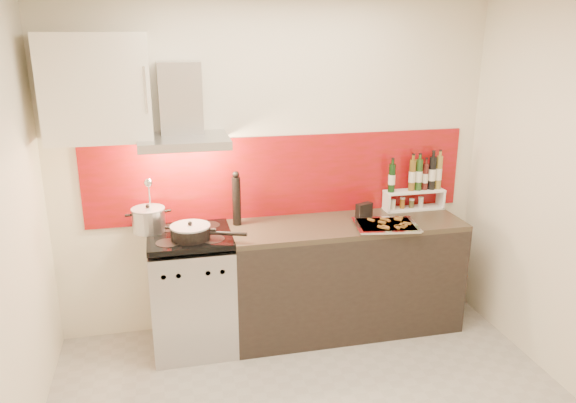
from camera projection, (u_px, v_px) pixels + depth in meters
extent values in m
cube|color=silver|center=(275.00, 166.00, 4.37)|extent=(3.40, 0.02, 2.60)
cube|color=maroon|center=(282.00, 176.00, 4.39)|extent=(3.00, 0.02, 0.64)
cube|color=#B7B7BA|center=(193.00, 295.00, 4.20)|extent=(0.60, 0.60, 0.84)
cube|color=black|center=(196.00, 324.00, 3.96)|extent=(0.50, 0.02, 0.40)
cube|color=#B7B7BA|center=(193.00, 274.00, 3.85)|extent=(0.56, 0.02, 0.12)
cube|color=#FF190C|center=(193.00, 274.00, 3.84)|extent=(0.10, 0.01, 0.04)
cube|color=black|center=(189.00, 236.00, 4.06)|extent=(0.60, 0.60, 0.04)
cube|color=black|center=(345.00, 278.00, 4.46)|extent=(1.80, 0.60, 0.86)
cube|color=#322B1F|center=(347.00, 225.00, 4.32)|extent=(1.80, 0.60, 0.04)
cube|color=#B7B7BA|center=(184.00, 141.00, 3.90)|extent=(0.62, 0.50, 0.06)
cube|color=#B7B7BA|center=(180.00, 98.00, 3.96)|extent=(0.30, 0.18, 0.50)
sphere|color=#FFD18C|center=(162.00, 148.00, 3.88)|extent=(0.07, 0.07, 0.07)
sphere|color=#FFD18C|center=(206.00, 146.00, 3.95)|extent=(0.07, 0.07, 0.07)
cube|color=#EDE4CE|center=(97.00, 88.00, 3.75)|extent=(0.70, 0.35, 0.72)
cylinder|color=#B7B7BA|center=(149.00, 221.00, 4.08)|extent=(0.24, 0.24, 0.17)
cylinder|color=#99999E|center=(148.00, 209.00, 4.05)|extent=(0.24, 0.24, 0.01)
sphere|color=black|center=(148.00, 206.00, 4.05)|extent=(0.03, 0.03, 0.03)
cylinder|color=black|center=(191.00, 233.00, 3.95)|extent=(0.28, 0.28, 0.09)
cylinder|color=#99999E|center=(190.00, 226.00, 3.93)|extent=(0.28, 0.28, 0.01)
sphere|color=black|center=(190.00, 223.00, 3.93)|extent=(0.03, 0.03, 0.03)
cylinder|color=black|center=(228.00, 234.00, 3.91)|extent=(0.26, 0.12, 0.03)
cylinder|color=silver|center=(150.00, 225.00, 4.03)|extent=(0.09, 0.09, 0.15)
cylinder|color=silver|center=(150.00, 199.00, 3.97)|extent=(0.01, 0.07, 0.28)
sphere|color=silver|center=(148.00, 183.00, 3.87)|extent=(0.06, 0.06, 0.06)
cylinder|color=black|center=(237.00, 201.00, 4.22)|extent=(0.07, 0.07, 0.37)
sphere|color=black|center=(236.00, 175.00, 4.16)|extent=(0.05, 0.05, 0.05)
cube|color=white|center=(413.00, 208.00, 4.63)|extent=(0.50, 0.14, 0.01)
cube|color=white|center=(386.00, 202.00, 4.56)|extent=(0.01, 0.14, 0.14)
cube|color=white|center=(441.00, 198.00, 4.66)|extent=(0.02, 0.14, 0.14)
cube|color=white|center=(414.00, 191.00, 4.59)|extent=(0.50, 0.14, 0.02)
cylinder|color=black|center=(392.00, 178.00, 4.51)|extent=(0.05, 0.05, 0.23)
cylinder|color=brown|center=(412.00, 175.00, 4.54)|extent=(0.05, 0.05, 0.26)
cylinder|color=#203E16|center=(419.00, 175.00, 4.55)|extent=(0.06, 0.06, 0.26)
cylinder|color=#451512|center=(425.00, 177.00, 4.57)|extent=(0.05, 0.05, 0.22)
cylinder|color=black|center=(432.00, 173.00, 4.58)|extent=(0.06, 0.06, 0.27)
cylinder|color=olive|center=(439.00, 172.00, 4.59)|extent=(0.05, 0.05, 0.28)
cylinder|color=beige|center=(393.00, 205.00, 4.58)|extent=(0.04, 0.04, 0.07)
cylinder|color=brown|center=(402.00, 204.00, 4.60)|extent=(0.04, 0.04, 0.08)
cylinder|color=brown|center=(411.00, 204.00, 4.62)|extent=(0.04, 0.04, 0.06)
cylinder|color=beige|center=(421.00, 203.00, 4.63)|extent=(0.04, 0.04, 0.07)
cube|color=black|center=(364.00, 210.00, 4.41)|extent=(0.15, 0.10, 0.12)
cube|color=silver|center=(386.00, 226.00, 4.22)|extent=(0.49, 0.40, 0.01)
cube|color=silver|center=(386.00, 224.00, 4.22)|extent=(0.51, 0.43, 0.01)
cube|color=red|center=(386.00, 224.00, 4.22)|extent=(0.45, 0.36, 0.01)
cube|color=brown|center=(381.00, 227.00, 4.13)|extent=(0.05, 0.06, 0.01)
cube|color=brown|center=(371.00, 220.00, 4.28)|extent=(0.05, 0.06, 0.01)
cube|color=brown|center=(385.00, 228.00, 4.11)|extent=(0.06, 0.05, 0.01)
cube|color=brown|center=(399.00, 227.00, 4.14)|extent=(0.06, 0.04, 0.01)
cube|color=brown|center=(384.00, 219.00, 4.30)|extent=(0.05, 0.06, 0.01)
cube|color=brown|center=(407.00, 223.00, 4.21)|extent=(0.06, 0.05, 0.01)
cube|color=brown|center=(401.00, 227.00, 4.14)|extent=(0.06, 0.04, 0.01)
cube|color=brown|center=(382.00, 222.00, 4.23)|extent=(0.05, 0.05, 0.01)
cube|color=brown|center=(405.00, 226.00, 4.15)|extent=(0.05, 0.05, 0.01)
cube|color=brown|center=(397.00, 227.00, 4.13)|extent=(0.02, 0.06, 0.01)
cube|color=brown|center=(400.00, 226.00, 4.15)|extent=(0.06, 0.04, 0.01)
cube|color=brown|center=(388.00, 220.00, 4.28)|extent=(0.03, 0.06, 0.01)
cube|color=brown|center=(401.00, 225.00, 4.18)|extent=(0.05, 0.06, 0.01)
cube|color=brown|center=(398.00, 219.00, 4.30)|extent=(0.05, 0.05, 0.01)
cube|color=brown|center=(399.00, 218.00, 4.33)|extent=(0.06, 0.02, 0.01)
cube|color=brown|center=(385.00, 227.00, 4.14)|extent=(0.04, 0.06, 0.01)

